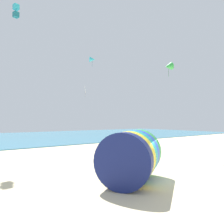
% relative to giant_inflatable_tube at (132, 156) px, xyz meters
% --- Properties ---
extents(ground_plane, '(120.00, 120.00, 0.00)m').
position_rel_giant_inflatable_tube_xyz_m(ground_plane, '(1.12, -0.63, -1.59)').
color(ground_plane, beige).
extents(sea, '(120.00, 40.00, 0.10)m').
position_rel_giant_inflatable_tube_xyz_m(sea, '(1.12, 40.20, -1.54)').
color(sea, teal).
rests_on(sea, ground).
extents(giant_inflatable_tube, '(5.57, 5.18, 3.17)m').
position_rel_giant_inflatable_tube_xyz_m(giant_inflatable_tube, '(0.00, 0.00, 0.00)').
color(giant_inflatable_tube, navy).
rests_on(giant_inflatable_tube, ground).
extents(kite_handler, '(0.35, 0.42, 1.68)m').
position_rel_giant_inflatable_tube_xyz_m(kite_handler, '(3.11, 2.08, -0.73)').
color(kite_handler, '#383D56').
rests_on(kite_handler, ground).
extents(kite_cyan_delta, '(0.97, 0.96, 1.36)m').
position_rel_giant_inflatable_tube_xyz_m(kite_cyan_delta, '(6.25, 14.51, 10.43)').
color(kite_cyan_delta, '#2DB2C6').
extents(kite_white_diamond, '(0.46, 0.62, 1.64)m').
position_rel_giant_inflatable_tube_xyz_m(kite_white_diamond, '(6.55, 16.86, 6.67)').
color(kite_white_diamond, white).
extents(kite_green_delta, '(1.24, 1.11, 1.76)m').
position_rel_giant_inflatable_tube_xyz_m(kite_green_delta, '(11.75, 6.21, 8.68)').
color(kite_green_delta, green).
extents(kite_cyan_box, '(0.67, 0.67, 1.60)m').
position_rel_giant_inflatable_tube_xyz_m(kite_cyan_box, '(-3.14, 15.97, 14.76)').
color(kite_cyan_box, '#2DB2C6').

